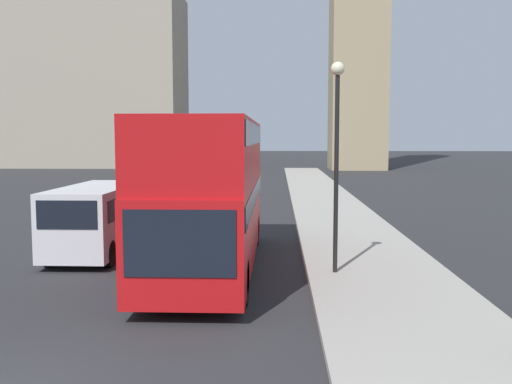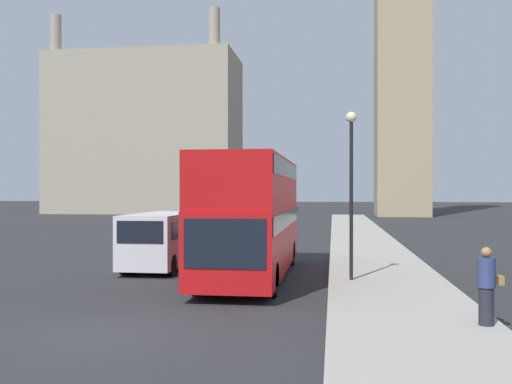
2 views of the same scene
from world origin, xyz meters
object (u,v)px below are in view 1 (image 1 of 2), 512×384
Objects in this scene: red_double_decker_bus at (210,187)px; white_van at (97,218)px; street_lamp at (337,135)px; parked_sedan at (184,183)px.

white_van is (-3.88, 1.72, -1.18)m from red_double_decker_bus.
parked_sedan is (-7.93, 23.21, -3.17)m from street_lamp.
red_double_decker_bus is 22.72m from parked_sedan.
white_van is at bearing 156.12° from red_double_decker_bus.
white_van is at bearing -88.47° from parked_sedan.
street_lamp is (3.50, -0.99, 1.47)m from red_double_decker_bus.
street_lamp is 24.73m from parked_sedan.
street_lamp is (7.39, -2.71, 2.65)m from white_van.
red_double_decker_bus is at bearing -78.73° from parked_sedan.
white_van is 1.27× the size of parked_sedan.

